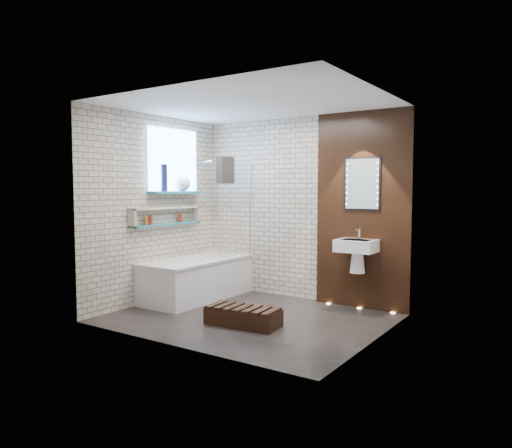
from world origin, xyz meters
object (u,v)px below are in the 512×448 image
Objects in this scene: bathtub at (197,278)px; walnut_step at (243,317)px; washbasin at (357,250)px; led_mirror at (362,184)px; bath_screen at (235,210)px.

walnut_step is (1.36, -0.76, -0.20)m from bathtub.
bathtub is 3.00× the size of washbasin.
led_mirror is 2.34m from walnut_step.
led_mirror reaches higher than bathtub.
washbasin is 0.83× the size of led_mirror.
washbasin is (2.17, 0.62, 0.50)m from bathtub.
bath_screen is (0.35, 0.44, 0.99)m from bathtub.
led_mirror is at bearing 10.66° from bath_screen.
bath_screen is 1.89m from washbasin.
bathtub is at bearing -160.22° from led_mirror.
bathtub is 2.68m from led_mirror.
washbasin is (1.82, 0.18, -0.49)m from bath_screen.
bath_screen is at bearing 51.10° from bathtub.
led_mirror is 0.81× the size of walnut_step.
bath_screen is 2.41× the size of washbasin.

